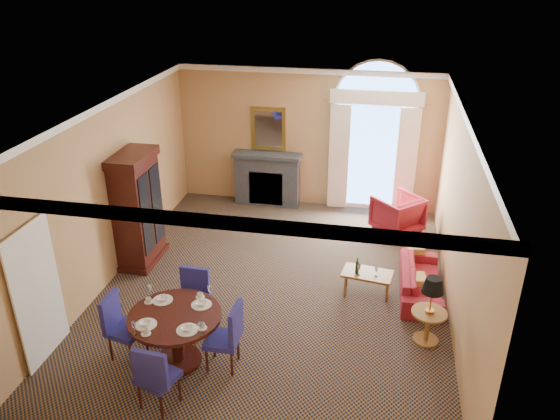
% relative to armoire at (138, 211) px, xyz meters
% --- Properties ---
extents(ground, '(7.50, 7.50, 0.00)m').
position_rel_armoire_xyz_m(ground, '(2.72, -0.45, -1.06)').
color(ground, black).
rests_on(ground, ground).
extents(room_envelope, '(6.04, 7.52, 3.45)m').
position_rel_armoire_xyz_m(room_envelope, '(2.69, 0.21, 1.45)').
color(room_envelope, tan).
rests_on(room_envelope, ground).
extents(armoire, '(0.63, 1.12, 2.20)m').
position_rel_armoire_xyz_m(armoire, '(0.00, 0.00, 0.00)').
color(armoire, black).
rests_on(armoire, ground).
extents(dining_table, '(1.33, 1.33, 1.04)m').
position_rel_armoire_xyz_m(dining_table, '(1.74, -2.67, -0.45)').
color(dining_table, black).
rests_on(dining_table, ground).
extents(dining_chair_north, '(0.52, 0.52, 1.05)m').
position_rel_armoire_xyz_m(dining_chair_north, '(1.72, -1.84, -0.47)').
color(dining_chair_north, navy).
rests_on(dining_chair_north, ground).
extents(dining_chair_south, '(0.59, 0.59, 1.05)m').
position_rel_armoire_xyz_m(dining_chair_south, '(1.81, -3.62, -0.47)').
color(dining_chair_south, navy).
rests_on(dining_chair_south, ground).
extents(dining_chair_east, '(0.50, 0.48, 1.05)m').
position_rel_armoire_xyz_m(dining_chair_east, '(2.51, -2.63, -0.47)').
color(dining_chair_east, navy).
rests_on(dining_chair_east, ground).
extents(dining_chair_west, '(0.56, 0.56, 1.05)m').
position_rel_armoire_xyz_m(dining_chair_west, '(0.88, -2.69, -0.47)').
color(dining_chair_west, navy).
rests_on(dining_chair_west, ground).
extents(sofa, '(0.71, 1.78, 0.52)m').
position_rel_armoire_xyz_m(sofa, '(5.27, -0.15, -0.80)').
color(sofa, maroon).
rests_on(sofa, ground).
extents(armchair, '(1.25, 1.25, 0.82)m').
position_rel_armoire_xyz_m(armchair, '(4.85, 2.19, -0.65)').
color(armchair, maroon).
rests_on(armchair, ground).
extents(coffee_table, '(0.91, 0.59, 0.73)m').
position_rel_armoire_xyz_m(coffee_table, '(4.33, -0.36, -0.66)').
color(coffee_table, '#9B652E').
rests_on(coffee_table, ground).
extents(side_table, '(0.54, 0.54, 1.11)m').
position_rel_armoire_xyz_m(side_table, '(5.32, -1.48, -0.35)').
color(side_table, '#9B652E').
rests_on(side_table, ground).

